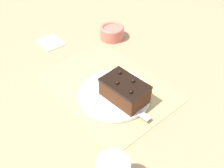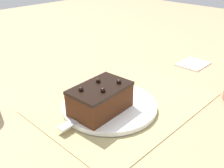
# 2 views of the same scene
# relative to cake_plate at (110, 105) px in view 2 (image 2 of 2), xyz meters

# --- Properties ---
(ground_plane) EXTENTS (3.00, 3.00, 0.00)m
(ground_plane) POSITION_rel_cake_plate_xyz_m (0.05, -0.01, -0.01)
(ground_plane) COLOR #9E7F5B
(placemat_woven) EXTENTS (0.46, 0.34, 0.00)m
(placemat_woven) POSITION_rel_cake_plate_xyz_m (0.05, -0.01, -0.01)
(placemat_woven) COLOR tan
(placemat_woven) RESTS_ON ground_plane
(cake_plate) EXTENTS (0.25, 0.25, 0.01)m
(cake_plate) POSITION_rel_cake_plate_xyz_m (0.00, 0.00, 0.00)
(cake_plate) COLOR white
(cake_plate) RESTS_ON placemat_woven
(chocolate_cake) EXTENTS (0.15, 0.10, 0.08)m
(chocolate_cake) POSITION_rel_cake_plate_xyz_m (-0.04, -0.01, 0.04)
(chocolate_cake) COLOR #472614
(chocolate_cake) RESTS_ON cake_plate
(serving_knife) EXTENTS (0.21, 0.03, 0.01)m
(serving_knife) POSITION_rel_cake_plate_xyz_m (-0.02, 0.01, 0.01)
(serving_knife) COLOR #472D19
(serving_knife) RESTS_ON cake_plate
(folded_napkin) EXTENTS (0.11, 0.09, 0.01)m
(folded_napkin) POSITION_rel_cake_plate_xyz_m (0.43, -0.00, -0.01)
(folded_napkin) COLOR beige
(folded_napkin) RESTS_ON ground_plane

